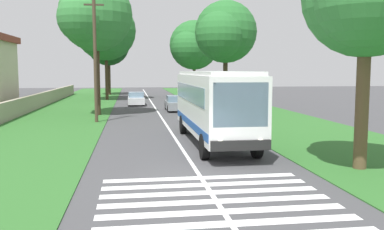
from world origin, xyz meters
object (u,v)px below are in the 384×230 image
at_px(trailing_car_0, 176,104).
at_px(trailing_car_1, 136,99).
at_px(roadside_tree_left_0, 94,17).
at_px(coach_bus, 213,102).
at_px(roadside_tree_right_0, 224,34).
at_px(roadside_tree_left_1, 104,32).
at_px(roadside_tree_left_2, 107,45).
at_px(roadside_tree_right_2, 193,47).
at_px(utility_pole, 95,58).

distance_m(trailing_car_0, trailing_car_1, 7.89).
height_order(trailing_car_0, roadside_tree_left_0, roadside_tree_left_0).
distance_m(coach_bus, roadside_tree_left_0, 17.56).
bearing_deg(trailing_car_1, roadside_tree_right_0, -138.23).
bearing_deg(coach_bus, roadside_tree_left_0, 25.63).
relative_size(roadside_tree_left_1, roadside_tree_right_0, 1.25).
height_order(trailing_car_0, roadside_tree_left_2, roadside_tree_left_2).
bearing_deg(roadside_tree_right_2, trailing_car_0, 166.94).
bearing_deg(roadside_tree_left_0, trailing_car_1, -19.32).
bearing_deg(roadside_tree_right_0, utility_pole, 120.65).
distance_m(trailing_car_0, roadside_tree_right_2, 20.45).
bearing_deg(roadside_tree_right_2, roadside_tree_right_0, 179.40).
bearing_deg(trailing_car_0, roadside_tree_left_1, 25.11).
relative_size(roadside_tree_left_1, roadside_tree_right_2, 1.18).
distance_m(trailing_car_1, roadside_tree_left_2, 21.42).
distance_m(roadside_tree_right_0, utility_pole, 12.79).
bearing_deg(roadside_tree_left_1, utility_pole, -178.26).
xyz_separation_m(roadside_tree_left_1, roadside_tree_right_2, (3.22, -11.75, -1.52)).
distance_m(roadside_tree_left_0, utility_pole, 6.23).
distance_m(roadside_tree_left_1, roadside_tree_right_0, 20.90).
bearing_deg(roadside_tree_left_1, trailing_car_1, -156.48).
height_order(trailing_car_1, roadside_tree_left_1, roadside_tree_left_1).
bearing_deg(coach_bus, trailing_car_1, 8.37).
xyz_separation_m(coach_bus, roadside_tree_left_2, (44.71, 7.66, 5.40)).
height_order(coach_bus, utility_pole, utility_pole).
bearing_deg(roadside_tree_left_1, roadside_tree_right_2, -74.67).
relative_size(coach_bus, roadside_tree_left_2, 1.03).
height_order(roadside_tree_left_2, roadside_tree_right_2, roadside_tree_left_2).
relative_size(trailing_car_0, roadside_tree_left_1, 0.34).
bearing_deg(roadside_tree_left_2, trailing_car_0, -164.25).
xyz_separation_m(trailing_car_0, roadside_tree_left_0, (-2.91, 7.07, 7.47)).
height_order(trailing_car_0, roadside_tree_right_2, roadside_tree_right_2).
xyz_separation_m(coach_bus, roadside_tree_left_1, (33.50, 7.43, 6.40)).
bearing_deg(utility_pole, trailing_car_0, -39.47).
relative_size(trailing_car_1, utility_pole, 0.48).
distance_m(roadside_tree_left_1, roadside_tree_left_2, 11.26).
bearing_deg(trailing_car_0, trailing_car_1, 27.01).
distance_m(coach_bus, roadside_tree_right_0, 17.36).
relative_size(roadside_tree_left_2, roadside_tree_right_2, 1.03).
height_order(trailing_car_0, roadside_tree_left_1, roadside_tree_left_1).
relative_size(coach_bus, roadside_tree_left_1, 0.89).
relative_size(coach_bus, trailing_car_0, 2.60).
xyz_separation_m(trailing_car_0, trailing_car_1, (7.03, 3.58, 0.00)).
bearing_deg(roadside_tree_left_1, trailing_car_0, -154.89).
bearing_deg(roadside_tree_right_2, utility_pole, 157.78).
bearing_deg(roadside_tree_right_2, roadside_tree_left_2, 56.30).
relative_size(roadside_tree_left_1, utility_pole, 1.40).
xyz_separation_m(coach_bus, trailing_car_1, (24.82, 3.65, -1.48)).
relative_size(trailing_car_0, trailing_car_1, 1.00).
height_order(roadside_tree_left_2, utility_pole, roadside_tree_left_2).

